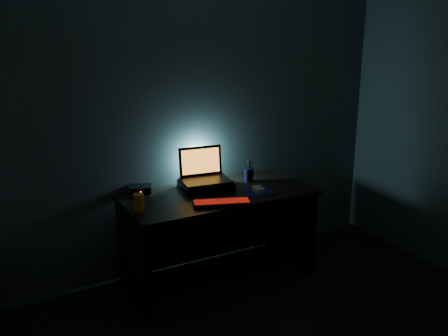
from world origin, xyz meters
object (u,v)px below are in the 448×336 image
(juice_glass, at_px, (139,203))
(keyboard, at_px, (222,203))
(mouse, at_px, (258,189))
(laptop, at_px, (204,173))
(router, at_px, (141,189))
(pen_cup, at_px, (249,175))

(juice_glass, bearing_deg, keyboard, -14.78)
(juice_glass, bearing_deg, mouse, -2.61)
(laptop, relative_size, juice_glass, 3.18)
(mouse, xyz_separation_m, router, (-0.83, 0.42, 0.01))
(router, bearing_deg, mouse, -7.12)
(laptop, height_order, keyboard, laptop)
(mouse, bearing_deg, router, 163.41)
(laptop, height_order, mouse, laptop)
(keyboard, bearing_deg, router, 149.30)
(juice_glass, height_order, router, juice_glass)
(juice_glass, bearing_deg, laptop, 22.77)
(mouse, height_order, router, router)
(router, bearing_deg, laptop, 7.65)
(pen_cup, xyz_separation_m, juice_glass, (-1.04, -0.22, 0.01))
(keyboard, xyz_separation_m, juice_glass, (-0.58, 0.15, 0.05))
(juice_glass, bearing_deg, pen_cup, 11.94)
(mouse, bearing_deg, pen_cup, 85.68)
(laptop, bearing_deg, juice_glass, -150.22)
(keyboard, height_order, juice_glass, juice_glass)
(mouse, bearing_deg, laptop, 146.76)
(keyboard, bearing_deg, pen_cup, 59.03)
(laptop, relative_size, keyboard, 0.92)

